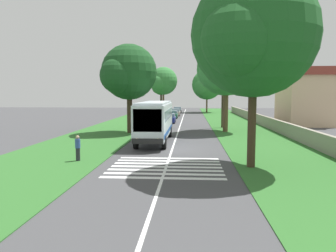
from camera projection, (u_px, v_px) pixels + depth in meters
name	position (u px, v px, depth m)	size (l,w,h in m)	color
ground	(172.00, 149.00, 26.44)	(160.00, 160.00, 0.00)	#424244
grass_verge_left	(115.00, 129.00, 41.90)	(120.00, 8.00, 0.04)	#2D6628
grass_verge_right	(245.00, 130.00, 40.77)	(120.00, 8.00, 0.04)	#2D6628
centre_line	(179.00, 129.00, 41.33)	(110.00, 0.16, 0.01)	silver
coach_bus	(155.00, 119.00, 30.35)	(11.16, 2.62, 3.73)	silver
zebra_crossing	(166.00, 167.00, 20.10)	(5.85, 6.80, 0.01)	silver
trailing_car_0	(170.00, 118.00, 50.90)	(4.30, 1.78, 1.43)	navy
trailing_car_1	(173.00, 115.00, 60.07)	(4.30, 1.78, 1.43)	#145933
trailing_car_2	(176.00, 112.00, 67.34)	(4.30, 1.78, 1.43)	#B7A893
trailing_car_3	(178.00, 110.00, 76.99)	(4.30, 1.78, 1.43)	gray
roadside_tree_left_0	(163.00, 82.00, 78.28)	(7.94, 6.61, 10.81)	brown
roadside_tree_left_1	(161.00, 87.00, 85.98)	(5.66, 4.59, 8.72)	#3D2D1E
roadside_tree_left_2	(128.00, 74.00, 36.99)	(7.34, 6.25, 9.99)	#3D2D1E
roadside_tree_right_0	(251.00, 38.00, 19.35)	(8.40, 7.41, 11.59)	#3D2D1E
roadside_tree_right_1	(224.00, 68.00, 38.00)	(8.55, 6.83, 10.96)	brown
roadside_tree_right_2	(206.00, 85.00, 78.74)	(8.14, 7.18, 10.23)	brown
utility_pole	(222.00, 93.00, 42.83)	(0.24, 1.40, 8.84)	#473828
roadside_wall	(264.00, 121.00, 45.43)	(70.00, 0.40, 1.40)	gray
roadside_building	(304.00, 96.00, 47.24)	(9.29, 6.79, 8.05)	beige
pedestrian	(78.00, 148.00, 21.68)	(0.34, 0.34, 1.69)	#26262D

